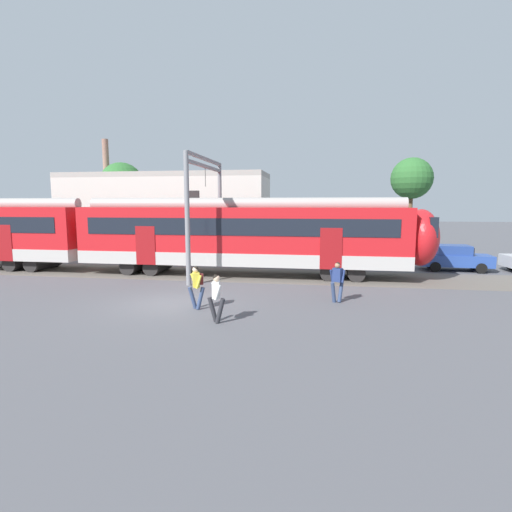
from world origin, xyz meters
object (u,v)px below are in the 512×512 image
at_px(commuter_train, 99,233).
at_px(pedestrian_navy, 338,278).
at_px(pedestrian_yellow, 197,284).
at_px(pedestrian_white, 216,295).
at_px(parked_car_blue, 454,258).

relative_size(commuter_train, pedestrian_navy, 22.83).
bearing_deg(commuter_train, pedestrian_yellow, -41.88).
height_order(commuter_train, pedestrian_white, commuter_train).
distance_m(commuter_train, pedestrian_white, 13.18).
height_order(pedestrian_yellow, parked_car_blue, pedestrian_yellow).
bearing_deg(pedestrian_navy, commuter_train, 157.92).
bearing_deg(parked_car_blue, pedestrian_yellow, -138.93).
height_order(commuter_train, parked_car_blue, commuter_train).
bearing_deg(pedestrian_white, pedestrian_navy, 40.19).
xyz_separation_m(pedestrian_navy, parked_car_blue, (7.25, 9.04, -0.21)).
bearing_deg(pedestrian_white, parked_car_blue, 47.74).
relative_size(pedestrian_yellow, pedestrian_white, 1.00).
xyz_separation_m(commuter_train, pedestrian_white, (9.50, -9.04, -1.29)).
xyz_separation_m(pedestrian_white, parked_car_blue, (11.40, 12.55, -0.18)).
xyz_separation_m(pedestrian_white, pedestrian_navy, (4.15, 3.51, 0.03)).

